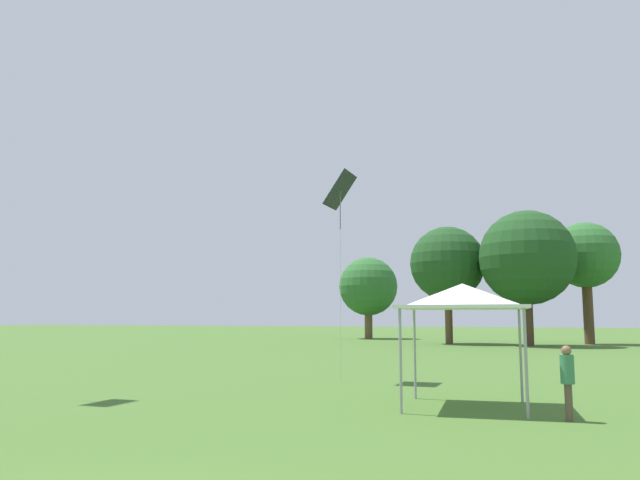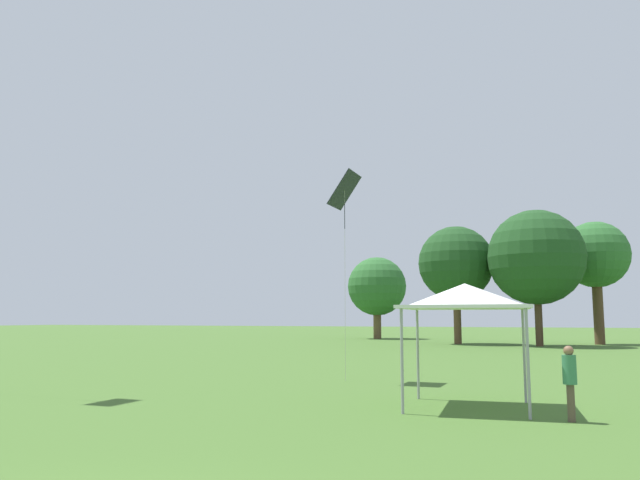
{
  "view_description": "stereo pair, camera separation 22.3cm",
  "coord_description": "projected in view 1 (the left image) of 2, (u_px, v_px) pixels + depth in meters",
  "views": [
    {
      "loc": [
        4.56,
        -4.7,
        2.2
      ],
      "look_at": [
        -0.09,
        7.42,
        3.82
      ],
      "focal_mm": 35.0,
      "sensor_mm": 36.0,
      "label": 1
    },
    {
      "loc": [
        4.77,
        -4.61,
        2.2
      ],
      "look_at": [
        -0.09,
        7.42,
        3.82
      ],
      "focal_mm": 35.0,
      "sensor_mm": 36.0,
      "label": 2
    }
  ],
  "objects": [
    {
      "name": "person_standing_1",
      "position": [
        567.0,
        375.0,
        13.46
      ],
      "size": [
        0.31,
        0.31,
        1.6
      ],
      "rotation": [
        0.0,
        0.0,
        4.66
      ],
      "color": "brown",
      "rests_on": "ground"
    },
    {
      "name": "canopy_tent",
      "position": [
        463.0,
        297.0,
        15.71
      ],
      "size": [
        3.39,
        3.39,
        3.06
      ],
      "rotation": [
        0.0,
        0.0,
        0.1
      ],
      "color": "white",
      "rests_on": "ground"
    },
    {
      "name": "kite_3",
      "position": [
        340.0,
        192.0,
        22.73
      ],
      "size": [
        0.88,
        1.5,
        7.45
      ],
      "rotation": [
        0.0,
        0.0,
        3.94
      ],
      "color": "#1E2328",
      "rests_on": "ground"
    },
    {
      "name": "distant_tree_0",
      "position": [
        447.0,
        264.0,
        53.77
      ],
      "size": [
        6.39,
        6.39,
        10.06
      ],
      "color": "brown",
      "rests_on": "ground"
    },
    {
      "name": "distant_tree_1",
      "position": [
        368.0,
        287.0,
        66.98
      ],
      "size": [
        6.25,
        6.25,
        8.7
      ],
      "color": "brown",
      "rests_on": "ground"
    },
    {
      "name": "distant_tree_2",
      "position": [
        585.0,
        256.0,
        52.91
      ],
      "size": [
        5.58,
        5.58,
        10.3
      ],
      "color": "brown",
      "rests_on": "ground"
    },
    {
      "name": "distant_tree_3",
      "position": [
        527.0,
        258.0,
        49.74
      ],
      "size": [
        7.56,
        7.56,
        10.77
      ],
      "color": "#473323",
      "rests_on": "ground"
    }
  ]
}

